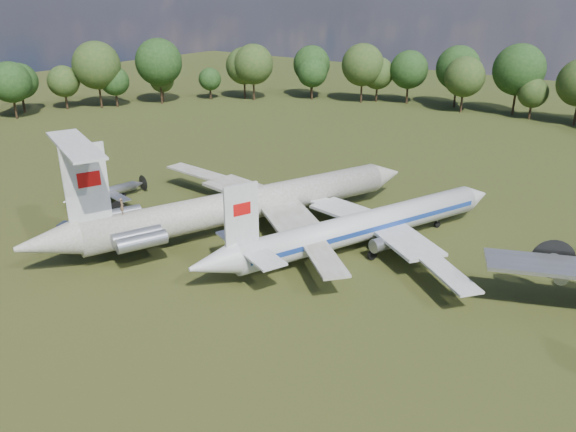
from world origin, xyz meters
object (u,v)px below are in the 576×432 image
Objects in this scene: small_prop_west at (95,230)px; person_on_il62 at (122,206)px; small_prop_northwest at (106,194)px; il62_airliner at (247,210)px; tu104_jet at (365,231)px.

small_prop_west is 7.52× the size of person_on_il62.
small_prop_west is at bearing -33.57° from small_prop_northwest.
il62_airliner is at bearing -82.17° from person_on_il62.
small_prop_west is at bearing 19.98° from person_on_il62.
person_on_il62 is (-19.37, -17.67, 3.90)m from tu104_jet.
person_on_il62 is (-5.33, -13.69, 3.50)m from il62_airliner.
small_prop_west reaches higher than small_prop_northwest.
tu104_jet is 25.41× the size of person_on_il62.
il62_airliner reaches higher than small_prop_northwest.
person_on_il62 is (7.63, -1.23, 5.16)m from small_prop_west.
small_prop_west is 12.38m from small_prop_northwest.
person_on_il62 reaches higher than il62_airliner.
tu104_jet is at bearing 6.84° from small_prop_west.
tu104_jet is 31.64m from small_prop_west.
il62_airliner is 4.07× the size of small_prop_west.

